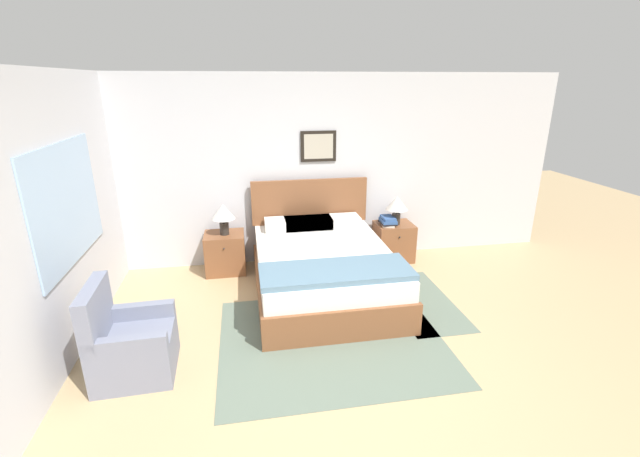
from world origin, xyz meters
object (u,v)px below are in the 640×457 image
bed (323,268)px  table_lamp_by_door (397,205)px  nightstand_by_door (393,242)px  table_lamp_near_window (223,213)px  armchair (129,344)px  nightstand_near_window (225,253)px

bed → table_lamp_by_door: bearing=34.0°
nightstand_by_door → table_lamp_by_door: 0.56m
nightstand_by_door → table_lamp_near_window: bearing=-179.5°
nightstand_by_door → armchair: bearing=-147.0°
armchair → nightstand_by_door: size_ratio=1.60×
nightstand_by_door → bed: bearing=-145.2°
bed → nightstand_near_window: size_ratio=4.00×
bed → table_lamp_by_door: size_ratio=5.27×
nightstand_by_door → table_lamp_near_window: table_lamp_near_window is taller
armchair → table_lamp_near_window: 2.25m
nightstand_by_door → table_lamp_by_door: size_ratio=1.32×
bed → table_lamp_near_window: size_ratio=5.27×
bed → armchair: size_ratio=2.50×
bed → table_lamp_by_door: (1.21, 0.82, 0.51)m
table_lamp_near_window → table_lamp_by_door: same height
table_lamp_by_door → bed: bearing=-146.0°
armchair → table_lamp_near_window: size_ratio=2.11×
armchair → nightstand_near_window: bearing=157.5°
table_lamp_near_window → bed: bearing=-34.6°
bed → table_lamp_by_door: bed is taller
bed → nightstand_by_door: 1.46m
armchair → nightstand_by_door: bearing=121.0°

